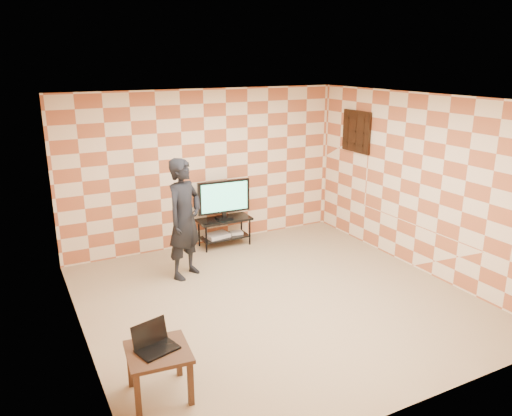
{
  "coord_description": "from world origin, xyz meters",
  "views": [
    {
      "loc": [
        -3.1,
        -5.38,
        3.18
      ],
      "look_at": [
        0.0,
        0.6,
        1.15
      ],
      "focal_mm": 35.0,
      "sensor_mm": 36.0,
      "label": 1
    }
  ],
  "objects_px": {
    "tv": "(224,198)",
    "person": "(185,219)",
    "tv_stand": "(224,226)",
    "side_table": "(158,358)"
  },
  "relations": [
    {
      "from": "tv",
      "to": "side_table",
      "type": "xyz_separation_m",
      "value": [
        -2.22,
        -3.45,
        -0.47
      ]
    },
    {
      "from": "tv_stand",
      "to": "tv",
      "type": "height_order",
      "value": "tv"
    },
    {
      "from": "tv",
      "to": "tv_stand",
      "type": "bearing_deg",
      "value": 92.76
    },
    {
      "from": "tv_stand",
      "to": "side_table",
      "type": "bearing_deg",
      "value": -122.79
    },
    {
      "from": "tv",
      "to": "person",
      "type": "xyz_separation_m",
      "value": [
        -1.03,
        -0.89,
        0.03
      ]
    },
    {
      "from": "tv_stand",
      "to": "person",
      "type": "bearing_deg",
      "value": -139.04
    },
    {
      "from": "tv_stand",
      "to": "tv",
      "type": "relative_size",
      "value": 1.0
    },
    {
      "from": "tv_stand",
      "to": "side_table",
      "type": "distance_m",
      "value": 4.11
    },
    {
      "from": "tv_stand",
      "to": "person",
      "type": "height_order",
      "value": "person"
    },
    {
      "from": "tv_stand",
      "to": "tv",
      "type": "bearing_deg",
      "value": -87.24
    }
  ]
}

